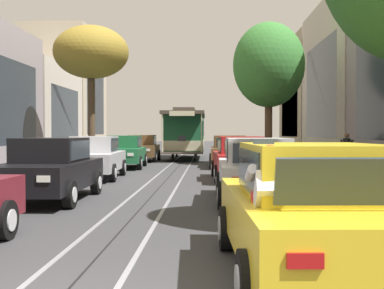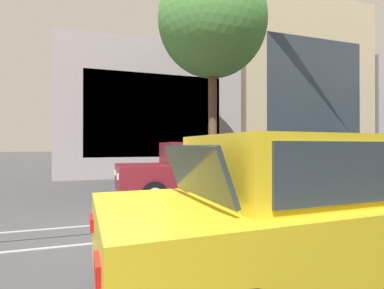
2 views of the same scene
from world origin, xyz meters
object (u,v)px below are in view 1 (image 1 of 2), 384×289
object	(u,v)px
parked_car_brown_fifth_left	(142,148)
parked_car_red_mid_right	(240,158)
pedestrian_on_left_pavement	(347,150)
parked_car_green_fourth_left	(124,152)
parked_car_silver_mid_left	(95,157)
motorcycle_with_rider	(269,215)
parked_car_black_second_left	(50,169)
street_tree_kerb_left_second	(91,53)
parked_car_brown_fourth_right	(229,151)
street_tree_kerb_right_second	(269,65)
parked_car_yellow_near_right	(310,210)
cable_car_trolley	(185,134)
parked_car_white_second_right	(257,170)

from	to	relation	value
parked_car_brown_fifth_left	parked_car_red_mid_right	world-z (taller)	same
pedestrian_on_left_pavement	parked_car_green_fourth_left	bearing A→B (deg)	167.39
parked_car_silver_mid_left	motorcycle_with_rider	distance (m)	14.17
parked_car_black_second_left	street_tree_kerb_left_second	bearing A→B (deg)	99.10
parked_car_brown_fourth_right	street_tree_kerb_right_second	distance (m)	5.20
parked_car_yellow_near_right	motorcycle_with_rider	size ratio (longest dim) A/B	2.31
cable_car_trolley	parked_car_red_mid_right	bearing A→B (deg)	-79.92
parked_car_black_second_left	parked_car_brown_fourth_right	bearing A→B (deg)	67.72
street_tree_kerb_left_second	parked_car_yellow_near_right	bearing A→B (deg)	-69.99
street_tree_kerb_left_second	pedestrian_on_left_pavement	size ratio (longest dim) A/B	4.31
parked_car_brown_fifth_left	parked_car_red_mid_right	size ratio (longest dim) A/B	1.00
parked_car_black_second_left	parked_car_brown_fifth_left	bearing A→B (deg)	90.02
parked_car_white_second_right	parked_car_brown_fifth_left	bearing A→B (deg)	106.39
parked_car_yellow_near_right	parked_car_brown_fourth_right	xyz separation A→B (m)	(-0.17, 18.81, 0.00)
parked_car_yellow_near_right	cable_car_trolley	xyz separation A→B (m)	(-2.72, 27.16, 0.86)
parked_car_black_second_left	parked_car_white_second_right	bearing A→B (deg)	-1.16
parked_car_brown_fourth_right	parked_car_black_second_left	bearing A→B (deg)	-112.28
parked_car_black_second_left	parked_car_silver_mid_left	size ratio (longest dim) A/B	0.99
parked_car_silver_mid_left	parked_car_white_second_right	world-z (taller)	same
parked_car_green_fourth_left	street_tree_kerb_right_second	world-z (taller)	street_tree_kerb_right_second
parked_car_green_fourth_left	parked_car_white_second_right	world-z (taller)	same
motorcycle_with_rider	pedestrian_on_left_pavement	distance (m)	17.56
parked_car_red_mid_right	parked_car_brown_fourth_right	bearing A→B (deg)	90.98
parked_car_silver_mid_left	parked_car_brown_fifth_left	xyz separation A→B (m)	(0.25, 11.54, 0.00)
street_tree_kerb_left_second	parked_car_brown_fifth_left	bearing A→B (deg)	59.51
parked_car_brown_fifth_left	cable_car_trolley	size ratio (longest dim) A/B	0.48
parked_car_yellow_near_right	cable_car_trolley	world-z (taller)	cable_car_trolley
street_tree_kerb_right_second	pedestrian_on_left_pavement	world-z (taller)	street_tree_kerb_right_second
parked_car_brown_fifth_left	parked_car_yellow_near_right	bearing A→B (deg)	-77.82
parked_car_red_mid_right	parked_car_green_fourth_left	bearing A→B (deg)	130.76
parked_car_white_second_right	parked_car_green_fourth_left	bearing A→B (deg)	114.19
parked_car_black_second_left	parked_car_red_mid_right	xyz separation A→B (m)	(5.14, 5.60, 0.00)
parked_car_green_fourth_left	parked_car_white_second_right	xyz separation A→B (m)	(5.30, -11.80, 0.00)
parked_car_silver_mid_left	cable_car_trolley	world-z (taller)	cable_car_trolley
parked_car_white_second_right	parked_car_yellow_near_right	bearing A→B (deg)	-89.95
parked_car_brown_fifth_left	street_tree_kerb_right_second	xyz separation A→B (m)	(7.18, -3.69, 4.46)
parked_car_black_second_left	motorcycle_with_rider	distance (m)	8.62
parked_car_yellow_near_right	parked_car_brown_fourth_right	size ratio (longest dim) A/B	1.01
cable_car_trolley	pedestrian_on_left_pavement	world-z (taller)	cable_car_trolley
parked_car_brown_fifth_left	street_tree_kerb_left_second	xyz separation A→B (m)	(-2.21, -3.75, 5.14)
parked_car_silver_mid_left	pedestrian_on_left_pavement	distance (m)	10.84
parked_car_silver_mid_left	parked_car_black_second_left	bearing A→B (deg)	-87.52
parked_car_brown_fifth_left	cable_car_trolley	world-z (taller)	cable_car_trolley
parked_car_silver_mid_left	motorcycle_with_rider	bearing A→B (deg)	-69.85
street_tree_kerb_right_second	cable_car_trolley	xyz separation A→B (m)	(-4.70, 6.74, -3.60)
parked_car_white_second_right	street_tree_kerb_right_second	bearing A→B (deg)	81.96
parked_car_brown_fourth_right	street_tree_kerb_left_second	bearing A→B (deg)	167.94
parked_car_green_fourth_left	parked_car_silver_mid_left	bearing A→B (deg)	-91.52
parked_car_green_fourth_left	parked_car_white_second_right	distance (m)	12.94
parked_car_yellow_near_right	motorcycle_with_rider	xyz separation A→B (m)	(-0.58, -0.74, 0.06)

